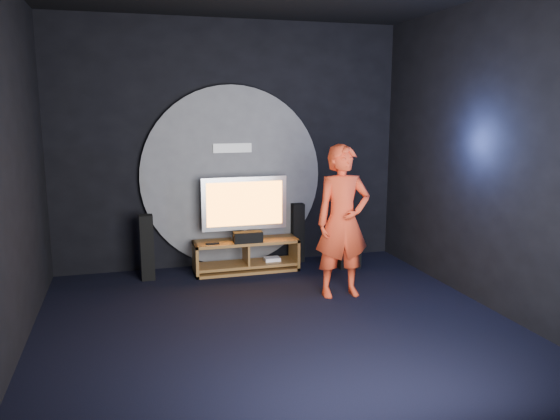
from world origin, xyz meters
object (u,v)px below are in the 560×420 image
object	(u,v)px
media_console	(247,258)
subwoofer	(347,255)
tower_speaker_right	(297,232)
tv	(244,205)
player	(343,221)
tower_speaker_left	(147,247)

from	to	relation	value
media_console	subwoofer	xyz separation A→B (m)	(1.46, -0.18, -0.02)
tower_speaker_right	subwoofer	bearing A→B (deg)	-37.96
subwoofer	tv	bearing A→B (deg)	170.51
tv	player	world-z (taller)	player
media_console	tv	distance (m)	0.74
tv	tower_speaker_right	bearing A→B (deg)	15.27
tower_speaker_left	tower_speaker_right	size ratio (longest dim) A/B	1.00
tower_speaker_right	subwoofer	xyz separation A→B (m)	(0.61, -0.48, -0.27)
media_console	tower_speaker_right	bearing A→B (deg)	19.52
subwoofer	player	size ratio (longest dim) A/B	0.19
media_console	player	xyz separation A→B (m)	(0.91, -1.31, 0.73)
media_console	subwoofer	size ratio (longest dim) A/B	4.23
subwoofer	player	distance (m)	1.47
tv	tower_speaker_right	world-z (taller)	tv
tower_speaker_left	media_console	bearing A→B (deg)	0.11
tv	tower_speaker_right	size ratio (longest dim) A/B	1.37
tv	tower_speaker_left	size ratio (longest dim) A/B	1.37
tv	subwoofer	size ratio (longest dim) A/B	3.48
tv	subwoofer	world-z (taller)	tv
player	media_console	bearing A→B (deg)	126.26
tower_speaker_left	tower_speaker_right	distance (m)	2.23
tv	subwoofer	xyz separation A→B (m)	(1.47, -0.24, -0.76)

